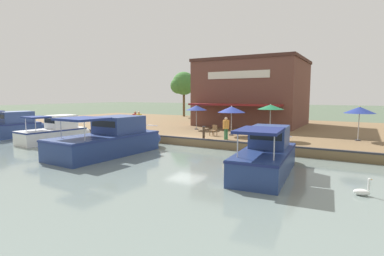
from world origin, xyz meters
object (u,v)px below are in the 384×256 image
object	(u,v)px
cafe_chair_beside_entrance	(271,134)
motorboat_nearest_quay	(115,139)
cafe_chair_mid_patio	(121,121)
mooring_post	(204,133)
tree_downstream_bank	(182,84)
patio_umbrella_mid_patio_right	(360,110)
patio_umbrella_far_corner	(271,107)
patio_umbrella_near_quay_edge	(196,108)
swan	(362,192)
motorboat_outer_channel	(268,155)
motorboat_fourth_along	(13,127)
tree_behind_restaurant	(218,88)
cafe_chair_facing_river	(214,130)
motorboat_mid_row	(59,132)
patio_umbrella_by_entrance	(232,109)
person_at_quay_edge	(135,118)
waterfront_restaurant	(253,93)
person_near_entrance	(226,126)
person_mid_patio	(139,119)

from	to	relation	value
cafe_chair_beside_entrance	motorboat_nearest_quay	distance (m)	10.66
cafe_chair_mid_patio	mooring_post	world-z (taller)	mooring_post
motorboat_nearest_quay	tree_downstream_bank	world-z (taller)	tree_downstream_bank
patio_umbrella_mid_patio_right	patio_umbrella_far_corner	bearing A→B (deg)	-66.73
patio_umbrella_near_quay_edge	swan	xyz separation A→B (m)	(11.88, 13.65, -2.38)
motorboat_outer_channel	mooring_post	world-z (taller)	motorboat_outer_channel
motorboat_fourth_along	tree_behind_restaurant	size ratio (longest dim) A/B	1.01
cafe_chair_facing_river	cafe_chair_mid_patio	distance (m)	11.75
patio_umbrella_mid_patio_right	motorboat_mid_row	world-z (taller)	patio_umbrella_mid_patio_right
patio_umbrella_by_entrance	mooring_post	distance (m)	3.62
patio_umbrella_far_corner	motorboat_fourth_along	distance (m)	21.97
person_at_quay_edge	tree_behind_restaurant	size ratio (longest dim) A/B	0.28
waterfront_restaurant	patio_umbrella_far_corner	xyz separation A→B (m)	(10.09, 4.74, -1.12)
tree_behind_restaurant	patio_umbrella_mid_patio_right	bearing A→B (deg)	56.18
motorboat_nearest_quay	motorboat_mid_row	world-z (taller)	motorboat_nearest_quay
person_near_entrance	motorboat_mid_row	size ratio (longest dim) A/B	0.27
patio_umbrella_by_entrance	tree_behind_restaurant	world-z (taller)	tree_behind_restaurant
person_near_entrance	tree_behind_restaurant	size ratio (longest dim) A/B	0.26
motorboat_fourth_along	mooring_post	xyz separation A→B (m)	(-4.09, 16.78, 0.13)
patio_umbrella_far_corner	cafe_chair_beside_entrance	xyz separation A→B (m)	(0.61, 0.24, -1.85)
patio_umbrella_near_quay_edge	mooring_post	world-z (taller)	patio_umbrella_near_quay_edge
person_at_quay_edge	mooring_post	size ratio (longest dim) A/B	1.80
motorboat_fourth_along	cafe_chair_beside_entrance	bearing A→B (deg)	105.97
patio_umbrella_far_corner	cafe_chair_beside_entrance	distance (m)	1.96
person_mid_patio	person_near_entrance	xyz separation A→B (m)	(0.58, 8.52, -0.12)
patio_umbrella_mid_patio_right	mooring_post	world-z (taller)	patio_umbrella_mid_patio_right
person_mid_patio	motorboat_mid_row	distance (m)	6.52
motorboat_fourth_along	person_mid_patio	bearing A→B (deg)	119.59
patio_umbrella_far_corner	person_mid_patio	bearing A→B (deg)	-84.02
patio_umbrella_near_quay_edge	person_near_entrance	xyz separation A→B (m)	(4.62, 5.01, -1.01)
waterfront_restaurant	motorboat_mid_row	size ratio (longest dim) A/B	1.86
patio_umbrella_mid_patio_right	mooring_post	distance (m)	10.96
cafe_chair_facing_river	motorboat_nearest_quay	size ratio (longest dim) A/B	0.10
waterfront_restaurant	cafe_chair_mid_patio	world-z (taller)	waterfront_restaurant
person_mid_patio	person_near_entrance	distance (m)	8.54
patio_umbrella_far_corner	motorboat_nearest_quay	bearing A→B (deg)	-46.94
patio_umbrella_near_quay_edge	person_near_entrance	bearing A→B (deg)	47.35
patio_umbrella_mid_patio_right	person_at_quay_edge	size ratio (longest dim) A/B	1.40
patio_umbrella_near_quay_edge	motorboat_fourth_along	size ratio (longest dim) A/B	0.36
person_at_quay_edge	motorboat_fourth_along	distance (m)	10.65
patio_umbrella_near_quay_edge	person_near_entrance	world-z (taller)	patio_umbrella_near_quay_edge
patio_umbrella_mid_patio_right	motorboat_outer_channel	xyz separation A→B (m)	(9.59, -3.67, -1.87)
person_near_entrance	motorboat_outer_channel	size ratio (longest dim) A/B	0.23
person_near_entrance	tree_downstream_bank	bearing A→B (deg)	-140.78
motorboat_outer_channel	cafe_chair_beside_entrance	bearing A→B (deg)	-165.86
motorboat_fourth_along	tree_downstream_bank	bearing A→B (deg)	172.91
waterfront_restaurant	tree_behind_restaurant	bearing A→B (deg)	-117.86
waterfront_restaurant	cafe_chair_facing_river	distance (m)	10.87
mooring_post	patio_umbrella_mid_patio_right	bearing A→B (deg)	117.22
person_mid_patio	tree_behind_restaurant	size ratio (longest dim) A/B	0.28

